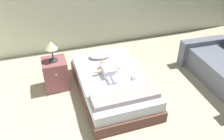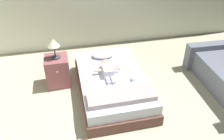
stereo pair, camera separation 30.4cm
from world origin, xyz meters
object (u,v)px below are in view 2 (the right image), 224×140
at_px(nightstand, 58,71).
at_px(lamp, 54,44).
at_px(toothbrush, 118,68).
at_px(bed, 112,84).
at_px(baby_bottle, 133,79).
at_px(baby, 107,69).
at_px(pillow, 103,54).

distance_m(nightstand, lamp, 0.55).
bearing_deg(toothbrush, nightstand, 164.82).
relative_size(bed, toothbrush, 11.55).
relative_size(nightstand, baby_bottle, 6.29).
height_order(bed, baby, baby).
relative_size(toothbrush, lamp, 0.45).
bearing_deg(nightstand, baby, -24.97).
distance_m(toothbrush, baby_bottle, 0.44).
xyz_separation_m(baby, nightstand, (-0.85, 0.39, -0.16)).
relative_size(baby, toothbrush, 3.63).
bearing_deg(toothbrush, baby_bottle, -71.57).
height_order(baby, baby_bottle, baby).
bearing_deg(bed, toothbrush, 48.68).
distance_m(baby, baby_bottle, 0.48).
bearing_deg(lamp, bed, -27.36).
height_order(nightstand, baby_bottle, nightstand).
bearing_deg(nightstand, baby_bottle, -30.21).
bearing_deg(lamp, baby, -24.97).
relative_size(bed, lamp, 5.24).
bearing_deg(pillow, baby, -93.55).
relative_size(lamp, baby_bottle, 4.15).
xyz_separation_m(pillow, nightstand, (-0.88, -0.17, -0.14)).
distance_m(toothbrush, nightstand, 1.11).
distance_m(pillow, baby_bottle, 0.93).
xyz_separation_m(toothbrush, nightstand, (-1.07, 0.29, -0.10)).
xyz_separation_m(baby, toothbrush, (0.22, 0.10, -0.06)).
bearing_deg(bed, baby, 130.02).
xyz_separation_m(bed, toothbrush, (0.16, 0.18, 0.20)).
bearing_deg(baby_bottle, toothbrush, 108.43).
relative_size(baby, lamp, 1.65).
relative_size(toothbrush, baby_bottle, 1.88).
height_order(toothbrush, nightstand, nightstand).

